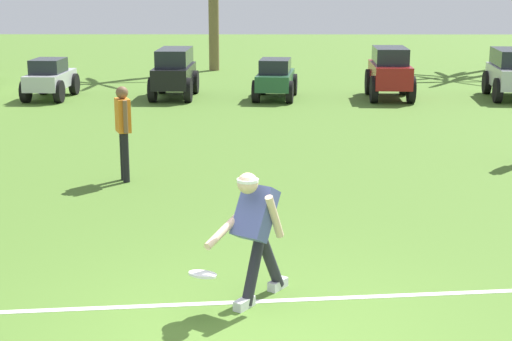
% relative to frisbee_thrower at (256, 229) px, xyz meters
% --- Properties ---
extents(ground_plane, '(80.00, 80.00, 0.00)m').
position_rel_frisbee_thrower_xyz_m(ground_plane, '(-0.04, -0.77, -0.79)').
color(ground_plane, '#4A7028').
extents(field_line_paint, '(22.90, 2.64, 0.01)m').
position_rel_frisbee_thrower_xyz_m(field_line_paint, '(-0.04, -0.01, -0.79)').
color(field_line_paint, white).
rests_on(field_line_paint, ground_plane).
extents(frisbee_thrower, '(0.86, 0.88, 1.40)m').
position_rel_frisbee_thrower_xyz_m(frisbee_thrower, '(0.00, 0.00, 0.00)').
color(frisbee_thrower, '#23232D').
rests_on(frisbee_thrower, ground_plane).
extents(frisbee_in_flight, '(0.39, 0.39, 0.07)m').
position_rel_frisbee_thrower_xyz_m(frisbee_in_flight, '(-0.51, -0.39, -0.34)').
color(frisbee_in_flight, white).
extents(teammate_near_sideline, '(0.31, 0.48, 1.56)m').
position_rel_frisbee_thrower_xyz_m(teammate_near_sideline, '(-2.18, 4.93, 0.15)').
color(teammate_near_sideline, black).
rests_on(teammate_near_sideline, ground_plane).
extents(parked_car_slot_a, '(1.15, 2.23, 1.10)m').
position_rel_frisbee_thrower_xyz_m(parked_car_slot_a, '(-5.76, 13.95, -0.22)').
color(parked_car_slot_a, '#B7BABF').
rests_on(parked_car_slot_a, ground_plane).
extents(parked_car_slot_b, '(1.20, 2.42, 1.34)m').
position_rel_frisbee_thrower_xyz_m(parked_car_slot_b, '(-2.36, 14.20, -0.07)').
color(parked_car_slot_b, black).
rests_on(parked_car_slot_b, ground_plane).
extents(parked_car_slot_c, '(1.31, 2.29, 1.10)m').
position_rel_frisbee_thrower_xyz_m(parked_car_slot_c, '(0.44, 13.95, -0.22)').
color(parked_car_slot_c, '#235133').
rests_on(parked_car_slot_c, ground_plane).
extents(parked_car_slot_d, '(1.26, 2.39, 1.40)m').
position_rel_frisbee_thrower_xyz_m(parked_car_slot_d, '(3.58, 14.02, -0.05)').
color(parked_car_slot_d, maroon).
rests_on(parked_car_slot_d, ground_plane).
extents(parked_car_slot_e, '(1.37, 2.49, 1.34)m').
position_rel_frisbee_thrower_xyz_m(parked_car_slot_e, '(6.93, 14.11, -0.07)').
color(parked_car_slot_e, '#B7BABF').
rests_on(parked_car_slot_e, ground_plane).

